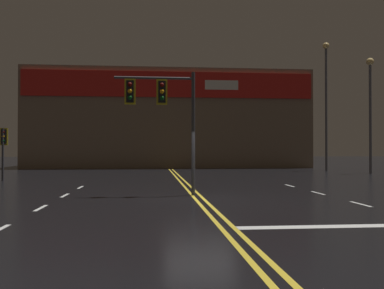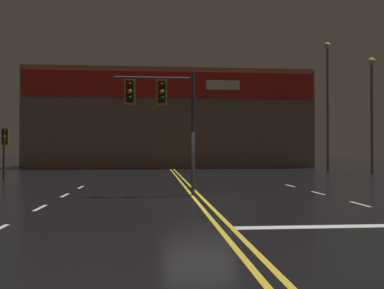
{
  "view_description": "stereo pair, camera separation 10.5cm",
  "coord_description": "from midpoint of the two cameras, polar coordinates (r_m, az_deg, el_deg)",
  "views": [
    {
      "loc": [
        -1.7,
        -15.16,
        1.76
      ],
      "look_at": [
        0.0,
        3.04,
        2.0
      ],
      "focal_mm": 40.0,
      "sensor_mm": 36.0,
      "label": 1
    },
    {
      "loc": [
        -1.6,
        -15.17,
        1.76
      ],
      "look_at": [
        0.0,
        3.04,
        2.0
      ],
      "focal_mm": 40.0,
      "sensor_mm": 36.0,
      "label": 2
    }
  ],
  "objects": [
    {
      "name": "ground_plane",
      "position": [
        15.35,
        1.2,
        -7.34
      ],
      "size": [
        200.0,
        200.0,
        0.0
      ],
      "primitive_type": "plane",
      "color": "black"
    },
    {
      "name": "traffic_signal_median",
      "position": [
        16.63,
        -4.14,
        5.63
      ],
      "size": [
        3.12,
        0.36,
        4.8
      ],
      "color": "#38383D",
      "rests_on": "ground"
    },
    {
      "name": "utility_pole_row",
      "position": [
        38.27,
        -3.02,
        5.67
      ],
      "size": [
        47.02,
        0.26,
        12.25
      ],
      "color": "#4C3828",
      "rests_on": "ground"
    },
    {
      "name": "road_markings",
      "position": [
        14.4,
        5.7,
        -7.76
      ],
      "size": [
        15.06,
        60.0,
        0.01
      ],
      "color": "gold",
      "rests_on": "ground"
    },
    {
      "name": "streetlight_near_left",
      "position": [
        38.59,
        17.71,
        6.89
      ],
      "size": [
        0.56,
        0.56,
        10.98
      ],
      "color": "#59595E",
      "rests_on": "ground"
    },
    {
      "name": "traffic_signal_corner_northwest",
      "position": [
        26.82,
        -23.6,
        0.29
      ],
      "size": [
        0.42,
        0.36,
        3.03
      ],
      "color": "#38383D",
      "rests_on": "ground"
    },
    {
      "name": "streetlight_near_right",
      "position": [
        34.91,
        22.92,
        5.65
      ],
      "size": [
        0.56,
        0.56,
        8.69
      ],
      "color": "#59595E",
      "rests_on": "ground"
    },
    {
      "name": "building_backdrop",
      "position": [
        45.44,
        -2.92,
        3.14
      ],
      "size": [
        27.89,
        10.23,
        9.64
      ],
      "color": "#7A6651",
      "rests_on": "ground"
    }
  ]
}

